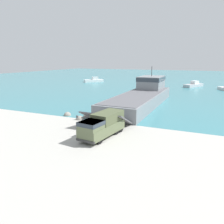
{
  "coord_description": "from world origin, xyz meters",
  "views": [
    {
      "loc": [
        12.58,
        -22.93,
        9.55
      ],
      "look_at": [
        0.36,
        5.12,
        2.18
      ],
      "focal_mm": 35.0,
      "sensor_mm": 36.0,
      "label": 1
    }
  ],
  "objects_px": {
    "landing_craft": "(143,95)",
    "soldier_on_ramp": "(91,123)",
    "moored_boat_c": "(194,85)",
    "moored_boat_b": "(94,80)",
    "mooring_bollard": "(77,117)",
    "military_truck": "(102,125)"
  },
  "relations": [
    {
      "from": "military_truck",
      "to": "mooring_bollard",
      "type": "distance_m",
      "value": 9.17
    },
    {
      "from": "military_truck",
      "to": "mooring_bollard",
      "type": "relative_size",
      "value": 10.08
    },
    {
      "from": "moored_boat_c",
      "to": "moored_boat_b",
      "type": "bearing_deg",
      "value": 27.07
    },
    {
      "from": "military_truck",
      "to": "landing_craft",
      "type": "bearing_deg",
      "value": -169.42
    },
    {
      "from": "military_truck",
      "to": "soldier_on_ramp",
      "type": "bearing_deg",
      "value": -116.77
    },
    {
      "from": "moored_boat_c",
      "to": "mooring_bollard",
      "type": "xyz_separation_m",
      "value": [
        -14.48,
        -54.82,
        -0.29
      ]
    },
    {
      "from": "moored_boat_b",
      "to": "moored_boat_c",
      "type": "bearing_deg",
      "value": -135.08
    },
    {
      "from": "moored_boat_b",
      "to": "landing_craft",
      "type": "bearing_deg",
      "value": 176.57
    },
    {
      "from": "soldier_on_ramp",
      "to": "moored_boat_c",
      "type": "bearing_deg",
      "value": 45.61
    },
    {
      "from": "landing_craft",
      "to": "moored_boat_b",
      "type": "height_order",
      "value": "landing_craft"
    },
    {
      "from": "soldier_on_ramp",
      "to": "moored_boat_c",
      "type": "relative_size",
      "value": 0.2
    },
    {
      "from": "soldier_on_ramp",
      "to": "moored_boat_c",
      "type": "height_order",
      "value": "moored_boat_c"
    },
    {
      "from": "landing_craft",
      "to": "moored_boat_b",
      "type": "relative_size",
      "value": 4.22
    },
    {
      "from": "moored_boat_b",
      "to": "moored_boat_c",
      "type": "xyz_separation_m",
      "value": [
        41.22,
        -0.97,
        -0.03
      ]
    },
    {
      "from": "mooring_bollard",
      "to": "moored_boat_b",
      "type": "bearing_deg",
      "value": 115.61
    },
    {
      "from": "moored_boat_c",
      "to": "mooring_bollard",
      "type": "distance_m",
      "value": 56.7
    },
    {
      "from": "landing_craft",
      "to": "mooring_bollard",
      "type": "distance_m",
      "value": 18.21
    },
    {
      "from": "landing_craft",
      "to": "soldier_on_ramp",
      "type": "relative_size",
      "value": 18.21
    },
    {
      "from": "landing_craft",
      "to": "soldier_on_ramp",
      "type": "distance_m",
      "value": 20.88
    },
    {
      "from": "mooring_bollard",
      "to": "soldier_on_ramp",
      "type": "bearing_deg",
      "value": -38.34
    },
    {
      "from": "landing_craft",
      "to": "moored_boat_c",
      "type": "bearing_deg",
      "value": 77.83
    },
    {
      "from": "military_truck",
      "to": "soldier_on_ramp",
      "type": "xyz_separation_m",
      "value": [
        -2.57,
        1.75,
        -0.51
      ]
    }
  ]
}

